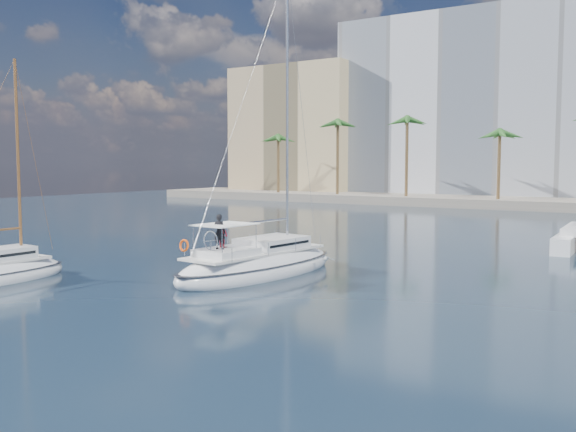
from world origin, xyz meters
The scene contains 8 objects.
ground centered at (0.00, 0.00, 0.00)m, with size 160.00×160.00×0.00m, color black.
quay centered at (0.00, 61.00, 0.60)m, with size 120.00×14.00×1.20m, color gray.
building_modern centered at (-12.00, 73.00, 14.00)m, with size 42.00×16.00×28.00m, color silver.
building_tan_left centered at (-42.00, 69.00, 11.00)m, with size 22.00×14.00×22.00m, color tan.
palm_left centered at (-34.00, 57.00, 10.28)m, with size 3.60×3.60×12.30m.
palm_centre centered at (0.00, 57.00, 10.28)m, with size 3.60×3.60×12.30m.
main_sloop centered at (-2.29, 0.71, 0.53)m, with size 4.67×11.74×17.02m.
seagull centered at (0.31, 3.19, 0.78)m, with size 1.16×0.50×0.21m.
Camera 1 is at (17.10, -26.18, 5.88)m, focal length 40.00 mm.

